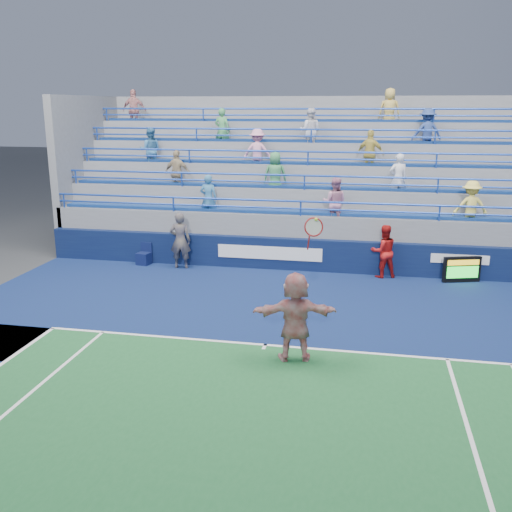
% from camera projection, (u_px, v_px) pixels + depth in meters
% --- Properties ---
extents(ground, '(120.00, 120.00, 0.00)m').
position_uv_depth(ground, '(265.00, 346.00, 13.38)').
color(ground, '#333538').
extents(sponsor_wall, '(18.00, 0.32, 1.10)m').
position_uv_depth(sponsor_wall, '(299.00, 255.00, 19.41)').
color(sponsor_wall, '#0A133B').
rests_on(sponsor_wall, ground).
extents(bleacher_stand, '(18.00, 5.60, 6.13)m').
position_uv_depth(bleacher_stand, '(311.00, 207.00, 22.73)').
color(bleacher_stand, slate).
rests_on(bleacher_stand, ground).
extents(serve_speed_board, '(1.20, 0.49, 0.84)m').
position_uv_depth(serve_speed_board, '(462.00, 270.00, 18.09)').
color(serve_speed_board, black).
rests_on(serve_speed_board, ground).
extents(judge_chair, '(0.50, 0.51, 0.78)m').
position_uv_depth(judge_chair, '(144.00, 258.00, 20.17)').
color(judge_chair, '#0D153F').
rests_on(judge_chair, ground).
extents(tennis_player, '(1.95, 0.98, 3.23)m').
position_uv_depth(tennis_player, '(295.00, 317.00, 12.41)').
color(tennis_player, silver).
rests_on(tennis_player, ground).
extents(line_judge, '(0.77, 0.55, 1.96)m').
position_uv_depth(line_judge, '(180.00, 241.00, 19.55)').
color(line_judge, '#141637').
rests_on(line_judge, ground).
extents(ball_girl, '(1.02, 0.90, 1.75)m').
position_uv_depth(ball_girl, '(384.00, 251.00, 18.52)').
color(ball_girl, '#AF1514').
rests_on(ball_girl, ground).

